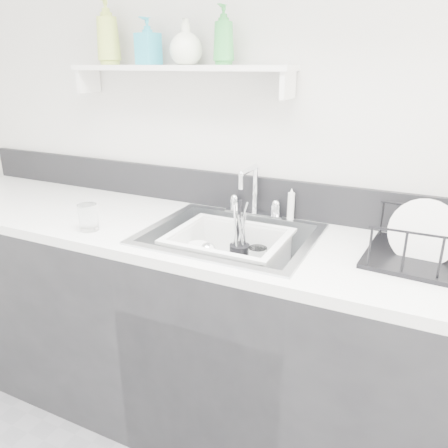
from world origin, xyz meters
The scene contains 18 objects.
counter_run centered at (0.00, 1.19, 0.46)m, with size 3.20×0.62×0.92m.
backsplash centered at (0.00, 1.49, 1.00)m, with size 3.20×0.02×0.16m, color black.
sink centered at (0.00, 1.19, 0.83)m, with size 0.64×0.52×0.20m, color silver, non-canonical shape.
faucet centered at (0.00, 1.44, 0.98)m, with size 0.26×0.18×0.23m.
side_sprayer centered at (0.16, 1.44, 0.99)m, with size 0.03×0.03×0.14m, color white.
wall_shelf centered at (-0.35, 1.42, 1.51)m, with size 1.00×0.16×0.12m.
wash_tub centered at (0.00, 1.19, 0.84)m, with size 0.44×0.36×0.17m, color white, non-canonical shape.
plate_stack centered at (-0.13, 1.14, 0.79)m, with size 0.23×0.22×0.09m.
utensil_cup centered at (0.02, 1.23, 0.83)m, with size 0.08×0.08×0.27m.
ladle centered at (-0.05, 1.18, 0.80)m, with size 0.26×0.09×0.08m, color silver, non-canonical shape.
tumbler_in_tub centered at (0.10, 1.22, 0.82)m, with size 0.07×0.07×0.11m, color white.
tumbler_counter centered at (-0.52, 1.00, 0.97)m, with size 0.08×0.08×0.10m, color white.
dish_rack centered at (0.72, 1.25, 1.00)m, with size 0.44×0.33×0.16m, color black, non-canonical shape.
bowl_small centered at (0.06, 1.14, 0.78)m, with size 0.11×0.11×0.04m, color white.
soap_bottle_a centered at (-0.69, 1.41, 1.66)m, with size 0.10×0.10×0.27m, color #B9CF54.
soap_bottle_b centered at (-0.47, 1.40, 1.62)m, with size 0.08×0.08×0.18m, color #2AA6C0.
soap_bottle_c centered at (-0.30, 1.41, 1.62)m, with size 0.13×0.13×0.17m, color white.
soap_bottle_d centered at (-0.13, 1.41, 1.64)m, with size 0.08×0.08×0.21m, color green.
Camera 1 is at (0.65, -0.22, 1.53)m, focal length 35.00 mm.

